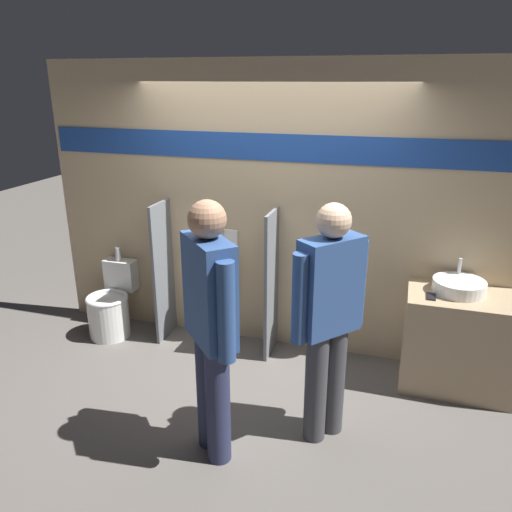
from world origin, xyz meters
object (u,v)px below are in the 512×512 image
Objects in this scene: urinal_near_counter at (218,267)px; urinal_far at (333,280)px; toilet at (111,308)px; sink_basin at (459,286)px; person_in_vest at (211,323)px; cell_phone at (431,297)px; person_with_lanyard at (329,315)px.

urinal_near_counter and urinal_far have the same top height.
urinal_near_counter is 1.00× the size of urinal_far.
urinal_far is 1.35× the size of toilet.
toilet is at bearing -169.56° from urinal_near_counter.
person_in_vest is at bearing -138.93° from sink_basin.
sink_basin is at bearing 38.29° from cell_phone.
urinal_near_counter is 0.67× the size of person_with_lanyard.
person_in_vest is at bearing -110.68° from urinal_far.
cell_phone is at bearing -1.25° from toilet.
person_in_vest reaches higher than urinal_near_counter.
sink_basin is 0.28m from cell_phone.
person_with_lanyard reaches higher than cell_phone.
sink_basin is 0.23× the size of person_in_vest.
cell_phone is at bearing -18.07° from urinal_far.
person_in_vest reaches higher than toilet.
urinal_near_counter is at bearing 10.44° from toilet.
person_in_vest reaches higher than cell_phone.
cell_phone is 0.16× the size of toilet.
sink_basin is at bearing -92.80° from person_in_vest.
person_with_lanyard is (0.13, -1.11, 0.19)m from urinal_far.
cell_phone is 0.88m from urinal_far.
person_in_vest is at bearing 160.65° from person_with_lanyard.
urinal_near_counter is (-1.96, 0.27, -0.07)m from cell_phone.
sink_basin is 2.16m from person_in_vest.
cell_phone is at bearing -7.95° from urinal_near_counter.
person_in_vest is (-1.41, -1.25, 0.16)m from cell_phone.
cell_phone is 3.13m from toilet.
urinal_far is 2.30m from toilet.
toilet is at bearing -178.18° from sink_basin.
urinal_far is (-0.84, 0.27, -0.07)m from cell_phone.
toilet is (-3.08, 0.07, -0.56)m from cell_phone.
sink_basin is 0.36× the size of urinal_far.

